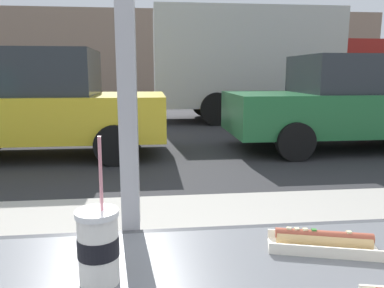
{
  "coord_description": "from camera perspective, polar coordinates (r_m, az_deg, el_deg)",
  "views": [
    {
      "loc": [
        0.06,
        -0.98,
        1.43
      ],
      "look_at": [
        0.37,
        1.84,
        0.9
      ],
      "focal_mm": 35.58,
      "sensor_mm": 36.0,
      "label": 1
    }
  ],
  "objects": [
    {
      "name": "ground_plane",
      "position": [
        9.1,
        -6.67,
        1.57
      ],
      "size": [
        60.0,
        60.0,
        0.0
      ],
      "primitive_type": "plane",
      "color": "#2D2D30"
    },
    {
      "name": "sidewalk_strip",
      "position": [
        2.93,
        -7.11,
        -17.5
      ],
      "size": [
        16.0,
        2.8,
        0.11
      ],
      "primitive_type": "cube",
      "color": "#B2ADA3",
      "rests_on": "ground"
    },
    {
      "name": "building_facade_far",
      "position": [
        22.94,
        -6.7,
        13.23
      ],
      "size": [
        28.0,
        1.2,
        4.94
      ],
      "primitive_type": "cube",
      "color": "gray",
      "rests_on": "ground"
    },
    {
      "name": "soda_cup_right",
      "position": [
        0.84,
        -13.85,
        -14.53
      ],
      "size": [
        0.09,
        0.09,
        0.32
      ],
      "color": "white",
      "rests_on": "window_counter"
    },
    {
      "name": "hotdog_tray_near",
      "position": [
        1.03,
        19.04,
        -13.62
      ],
      "size": [
        0.28,
        0.16,
        0.05
      ],
      "color": "silver",
      "rests_on": "window_counter"
    },
    {
      "name": "parked_car_yellow",
      "position": [
        7.07,
        -22.17,
        5.65
      ],
      "size": [
        4.24,
        2.03,
        1.81
      ],
      "color": "gold",
      "rests_on": "ground"
    },
    {
      "name": "parked_car_green",
      "position": [
        7.82,
        23.23,
        5.8
      ],
      "size": [
        4.64,
        2.03,
        1.74
      ],
      "color": "#236B38",
      "rests_on": "ground"
    },
    {
      "name": "box_truck",
      "position": [
        11.8,
        10.94,
        11.89
      ],
      "size": [
        7.02,
        2.44,
        3.19
      ],
      "color": "beige",
      "rests_on": "ground"
    }
  ]
}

